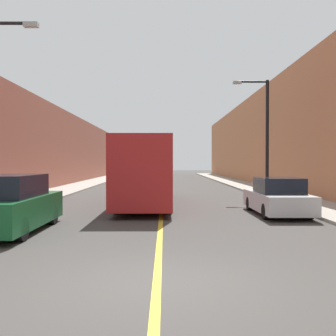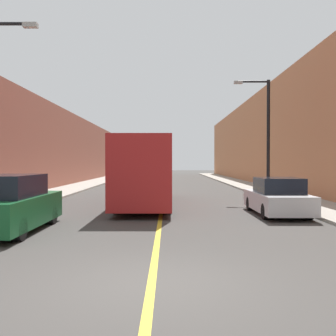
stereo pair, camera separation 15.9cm
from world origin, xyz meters
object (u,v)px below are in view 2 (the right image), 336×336
parked_suv_left (8,205)px  street_lamp_right (265,130)px  bus (146,171)px  car_right_near (277,198)px

parked_suv_left → street_lamp_right: bearing=46.3°
bus → parked_suv_left: bearing=-116.6°
car_right_near → street_lamp_right: size_ratio=0.66×
parked_suv_left → car_right_near: 10.38m
bus → car_right_near: size_ratio=2.40×
parked_suv_left → street_lamp_right: 16.07m
bus → street_lamp_right: size_ratio=1.58×
parked_suv_left → car_right_near: bearing=22.8°
bus → car_right_near: bearing=-34.1°
bus → street_lamp_right: bearing=26.8°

